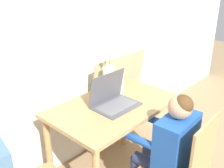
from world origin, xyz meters
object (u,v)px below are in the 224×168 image
Objects in this scene: flower_vase at (109,78)px; water_bottle at (121,83)px; laptop at (113,98)px; person_seated at (169,144)px.

water_bottle is at bearing -69.80° from flower_vase.
flower_vase is at bearing 51.09° from laptop.
person_seated is 0.79m from flower_vase.
flower_vase reaches higher than person_seated.
water_bottle is (0.20, 0.63, 0.22)m from person_seated.
person_seated is 0.70m from water_bottle.
flower_vase is (0.18, 0.21, 0.07)m from laptop.
flower_vase is at bearing 110.20° from water_bottle.
person_seated is at bearing -87.02° from laptop.
laptop is at bearing -129.93° from flower_vase.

